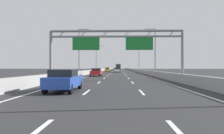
{
  "coord_description": "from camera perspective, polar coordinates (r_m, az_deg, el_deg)",
  "views": [
    {
      "loc": [
        0.28,
        -1.67,
        1.64
      ],
      "look_at": [
        -1.41,
        56.05,
        1.71
      ],
      "focal_mm": 34.65,
      "sensor_mm": 36.0,
      "label": 1
    }
  ],
  "objects": [
    {
      "name": "lane_dash_left_16",
      "position": [
        149.19,
        0.88,
        -0.69
      ],
      "size": [
        0.16,
        3.0,
        0.01
      ],
      "primitive_type": "cube",
      "color": "white",
      "rests_on": "ground_plane"
    },
    {
      "name": "lane_dash_left_15",
      "position": [
        140.19,
        0.83,
        -0.73
      ],
      "size": [
        0.16,
        3.0,
        0.01
      ],
      "primitive_type": "cube",
      "color": "white",
      "rests_on": "ground_plane"
    },
    {
      "name": "lane_dash_left_13",
      "position": [
        122.19,
        0.7,
        -0.83
      ],
      "size": [
        0.16,
        3.0,
        0.01
      ],
      "primitive_type": "cube",
      "color": "white",
      "rests_on": "ground_plane"
    },
    {
      "name": "barrier_right",
      "position": [
        111.87,
        5.07,
        -0.66
      ],
      "size": [
        0.45,
        220.0,
        0.95
      ],
      "color": "#9E9E99",
      "rests_on": "ground_plane"
    },
    {
      "name": "white_car",
      "position": [
        68.64,
        1.27,
        -0.79
      ],
      "size": [
        1.86,
        4.41,
        1.49
      ],
      "color": "silver",
      "rests_on": "ground_plane"
    },
    {
      "name": "streetlamp_right_far",
      "position": [
        78.09,
        6.96,
        2.69
      ],
      "size": [
        2.58,
        0.28,
        9.5
      ],
      "color": "slate",
      "rests_on": "ground_plane"
    },
    {
      "name": "streetlamp_left_far",
      "position": [
        78.14,
        -4.02,
        2.69
      ],
      "size": [
        2.58,
        0.28,
        9.5
      ],
      "color": "slate",
      "rests_on": "ground_plane"
    },
    {
      "name": "lane_dash_left_14",
      "position": [
        131.19,
        0.77,
        -0.78
      ],
      "size": [
        0.16,
        3.0,
        0.01
      ],
      "primitive_type": "cube",
      "color": "white",
      "rests_on": "ground_plane"
    },
    {
      "name": "lane_dash_left_9",
      "position": [
        86.21,
        0.3,
        -1.15
      ],
      "size": [
        0.16,
        3.0,
        0.01
      ],
      "primitive_type": "cube",
      "color": "white",
      "rests_on": "ground_plane"
    },
    {
      "name": "lane_dash_left_1",
      "position": [
        14.41,
        -6.68,
        -6.58
      ],
      "size": [
        0.16,
        3.0,
        0.01
      ],
      "primitive_type": "cube",
      "color": "white",
      "rests_on": "ground_plane"
    },
    {
      "name": "lane_dash_right_15",
      "position": [
        140.18,
        2.3,
        -0.73
      ],
      "size": [
        0.16,
        3.0,
        0.01
      ],
      "primitive_type": "cube",
      "color": "white",
      "rests_on": "ground_plane"
    },
    {
      "name": "lane_dash_left_6",
      "position": [
        59.22,
        -0.34,
        -1.65
      ],
      "size": [
        0.16,
        3.0,
        0.01
      ],
      "primitive_type": "cube",
      "color": "white",
      "rests_on": "ground_plane"
    },
    {
      "name": "lane_dash_right_13",
      "position": [
        122.19,
        2.39,
        -0.83
      ],
      "size": [
        0.16,
        3.0,
        0.01
      ],
      "primitive_type": "cube",
      "color": "white",
      "rests_on": "ground_plane"
    },
    {
      "name": "lane_dash_right_14",
      "position": [
        131.18,
        2.34,
        -0.78
      ],
      "size": [
        0.16,
        3.0,
        0.01
      ],
      "primitive_type": "cube",
      "color": "white",
      "rests_on": "ground_plane"
    },
    {
      "name": "streetlamp_right_mid",
      "position": [
        44.4,
        11.02,
        4.79
      ],
      "size": [
        2.58,
        0.28,
        9.5
      ],
      "color": "slate",
      "rests_on": "ground_plane"
    },
    {
      "name": "barrier_left",
      "position": [
        111.9,
        -2.0,
        -0.66
      ],
      "size": [
        0.45,
        220.0,
        0.95
      ],
      "color": "#9E9E99",
      "rests_on": "ground_plane"
    },
    {
      "name": "lane_dash_right_3",
      "position": [
        32.24,
        4.38,
        -2.97
      ],
      "size": [
        0.16,
        3.0,
        0.01
      ],
      "primitive_type": "cube",
      "color": "white",
      "rests_on": "ground_plane"
    },
    {
      "name": "streetlamp_left_mid",
      "position": [
        44.5,
        -8.38,
        4.78
      ],
      "size": [
        2.58,
        0.28,
        9.5
      ],
      "color": "slate",
      "rests_on": "ground_plane"
    },
    {
      "name": "lane_dash_right_6",
      "position": [
        59.21,
        3.15,
        -1.65
      ],
      "size": [
        0.16,
        3.0,
        0.01
      ],
      "primitive_type": "cube",
      "color": "white",
      "rests_on": "ground_plane"
    },
    {
      "name": "lane_dash_left_3",
      "position": [
        32.27,
        -2.02,
        -2.97
      ],
      "size": [
        0.16,
        3.0,
        0.01
      ],
      "primitive_type": "cube",
      "color": "white",
      "rests_on": "ground_plane"
    },
    {
      "name": "lane_dash_left_7",
      "position": [
        68.22,
        -0.07,
        -1.44
      ],
      "size": [
        0.16,
        3.0,
        0.01
      ],
      "primitive_type": "cube",
      "color": "white",
      "rests_on": "ground_plane"
    },
    {
      "name": "lane_dash_left_11",
      "position": [
        104.2,
        0.53,
        -0.96
      ],
      "size": [
        0.16,
        3.0,
        0.01
      ],
      "primitive_type": "cube",
      "color": "white",
      "rests_on": "ground_plane"
    },
    {
      "name": "lane_dash_right_17",
      "position": [
        158.18,
        2.23,
        -0.66
      ],
      "size": [
        0.16,
        3.0,
        0.01
      ],
      "primitive_type": "cube",
      "color": "white",
      "rests_on": "ground_plane"
    },
    {
      "name": "lane_dash_right_1",
      "position": [
        14.34,
        7.8,
        -6.61
      ],
      "size": [
        0.16,
        3.0,
        0.01
      ],
      "primitive_type": "cube",
      "color": "white",
      "rests_on": "ground_plane"
    },
    {
      "name": "lane_dash_right_5",
      "position": [
        50.21,
        3.41,
        -1.93
      ],
      "size": [
        0.16,
        3.0,
        0.01
      ],
      "primitive_type": "cube",
      "color": "white",
      "rests_on": "ground_plane"
    },
    {
      "name": "lane_dash_left_17",
      "position": [
        158.19,
        0.93,
        -0.66
      ],
      "size": [
        0.16,
        3.0,
        0.01
      ],
      "primitive_type": "cube",
      "color": "white",
      "rests_on": "ground_plane"
    },
    {
      "name": "lane_dash_right_4",
      "position": [
        41.23,
        3.79,
        -2.34
      ],
      "size": [
        0.16,
        3.0,
        0.01
      ],
      "primitive_type": "cube",
      "color": "white",
      "rests_on": "ground_plane"
    },
    {
      "name": "box_truck",
      "position": [
        110.55,
        1.66,
        -0.01
      ],
      "size": [
        2.35,
        8.25,
        3.2
      ],
      "color": "#B21E19",
      "rests_on": "ground_plane"
    },
    {
      "name": "green_car",
      "position": [
        77.48,
        1.4,
        -0.73
      ],
      "size": [
        1.73,
        4.21,
        1.44
      ],
      "color": "#1E7A38",
      "rests_on": "ground_plane"
    },
    {
      "name": "lane_dash_left_12",
      "position": [
        113.2,
        0.63,
        -0.89
      ],
      "size": [
        0.16,
        3.0,
        0.01
      ],
      "primitive_type": "cube",
      "color": "white",
      "rests_on": "ground_plane"
    },
    {
      "name": "edge_line_right",
      "position": [
        89.82,
        4.85,
        -1.11
      ],
      "size": [
        0.16,
        176.0,
        0.01
      ],
      "primitive_type": "cube",
      "color": "white",
      "rests_on": "ground_plane"
    },
    {
      "name": "lane_dash_right_2",
      "position": [
        23.27,
        5.43,
        -4.09
      ],
      "size": [
        0.16,
        3.0,
        0.01
      ],
      "primitive_type": "cube",
      "color": "white",
      "rests_on": "ground_plane"
    },
    {
      "name": "lane_dash_right_11",
      "position": [
        104.19,
        2.51,
        -0.96
      ],
      "size": [
        0.16,
        3.0,
        0.01
      ],
      "primitive_type": "cube",
      "color": "white",
      "rests_on": "ground_plane"
    },
    {
      "name": "lane_dash_left_5",
      "position": [
        50.23,
        -0.7,
        -1.93
      ],
      "size": [
        0.16,
        3.0,
        0.01
      ],
      "primitive_type": "cube",
      "color": "white",
      "rests_on": "ground_plane"
    },
    {
      "name": "lane_dash_right_12",
      "position": [
        113.19,
        2.45,
        -0.89
      ],
      "size": [
        0.16,
        3.0,
        0.01
      ],
      "primitive_type": "cube",
      "color": "white",
      "rests_on": "ground_plane"
    },
    {
      "name": "lane_dash_left_10",
      "position": [
        95.2,
        0.43,
        -1.05
      ],
      "size": [
        0.16,
        3.0,
        0.01
      ],
      "primitive_type": "cube",
      "color": "white",
      "rests_on": "ground_plane"
    },
    {
      "name": "edge_line_left",
      "position": [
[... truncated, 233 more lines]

